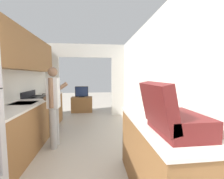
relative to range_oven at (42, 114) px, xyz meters
The scene contains 12 objects.
wall_left 1.56m from the range_oven, 103.24° to the right, with size 0.38×6.96×2.50m.
wall_right 2.96m from the range_oven, 31.84° to the right, with size 0.06×6.96×2.50m.
wall_far_with_doorway 2.02m from the range_oven, 53.38° to the left, with size 3.10×0.06×2.50m.
counter_left 0.71m from the range_oven, 90.66° to the right, with size 0.62×3.25×0.90m.
counter_right 3.11m from the range_oven, 47.54° to the right, with size 0.62×1.53×0.90m.
range_oven is the anchor object (origin of this frame).
person 1.10m from the range_oven, 58.47° to the right, with size 0.51×0.38×1.58m.
suitcase 3.39m from the range_oven, 52.63° to the right, with size 0.49×0.56×0.46m.
book_stack 3.08m from the range_oven, 46.43° to the right, with size 0.23×0.30×0.07m.
tv_cabinet 2.17m from the range_oven, 67.07° to the left, with size 0.80×0.42×0.59m.
television 2.15m from the range_oven, 66.63° to the left, with size 0.50×0.16×0.41m.
knife 0.71m from the range_oven, 99.19° to the left, with size 0.05×0.35×0.02m.
Camera 1 is at (0.30, -0.71, 1.42)m, focal length 24.00 mm.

